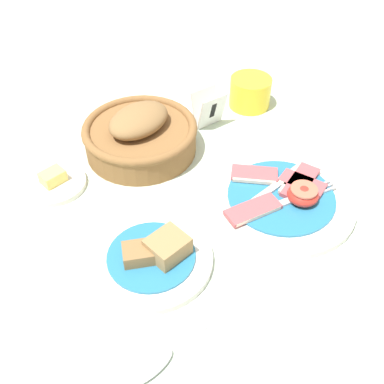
{
  "coord_description": "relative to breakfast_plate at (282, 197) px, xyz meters",
  "views": [
    {
      "loc": [
        -0.37,
        -0.35,
        0.54
      ],
      "look_at": [
        -0.07,
        0.1,
        0.02
      ],
      "focal_mm": 42.0,
      "sensor_mm": 36.0,
      "label": 1
    }
  ],
  "objects": [
    {
      "name": "teaspoon_by_saucer",
      "position": [
        -0.31,
        -0.13,
        -0.01
      ],
      "size": [
        0.19,
        0.04,
        0.01
      ],
      "rotation": [
        0.0,
        0.0,
        3.27
      ],
      "color": "silver",
      "rests_on": "ground_plane"
    },
    {
      "name": "bread_plate",
      "position": [
        -0.24,
        0.01,
        0.0
      ],
      "size": [
        0.18,
        0.18,
        0.05
      ],
      "color": "silver",
      "rests_on": "ground_plane"
    },
    {
      "name": "sugar_cup",
      "position": [
        0.14,
        0.26,
        0.02
      ],
      "size": [
        0.09,
        0.09,
        0.06
      ],
      "color": "yellow",
      "rests_on": "ground_plane"
    },
    {
      "name": "ground_plane",
      "position": [
        -0.05,
        -0.01,
        -0.01
      ],
      "size": [
        3.0,
        3.0,
        0.0
      ],
      "primitive_type": "plane",
      "color": "#B7CCB7"
    },
    {
      "name": "number_card",
      "position": [
        0.03,
        0.25,
        0.03
      ],
      "size": [
        0.06,
        0.05,
        0.07
      ],
      "rotation": [
        0.0,
        0.0,
        0.02
      ],
      "color": "white",
      "rests_on": "ground_plane"
    },
    {
      "name": "bread_basket",
      "position": [
        -0.13,
        0.26,
        0.03
      ],
      "size": [
        0.21,
        0.21,
        0.09
      ],
      "color": "brown",
      "rests_on": "ground_plane"
    },
    {
      "name": "breakfast_plate",
      "position": [
        0.0,
        0.0,
        0.0
      ],
      "size": [
        0.25,
        0.25,
        0.04
      ],
      "color": "silver",
      "rests_on": "ground_plane"
    },
    {
      "name": "butter_dish",
      "position": [
        -0.3,
        0.25,
        -0.0
      ],
      "size": [
        0.11,
        0.11,
        0.03
      ],
      "color": "silver",
      "rests_on": "ground_plane"
    }
  ]
}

